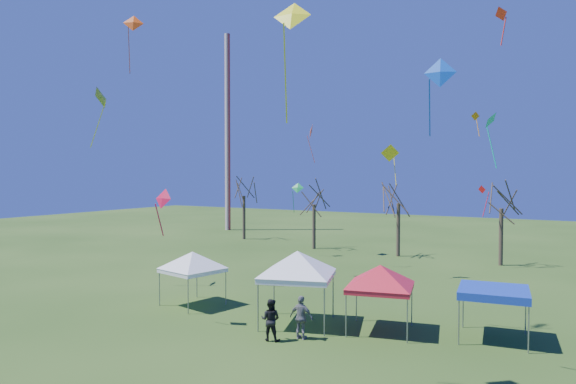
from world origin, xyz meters
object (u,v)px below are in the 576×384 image
Objects in this scene: tree_1 at (314,189)px; tent_red at (380,269)px; tent_white_mid at (297,256)px; radio_mast at (228,132)px; person_grey at (301,317)px; person_dark at (271,320)px; tent_white_west at (193,255)px; tent_blue at (494,292)px; tree_3 at (502,188)px; tree_0 at (244,180)px; tree_2 at (399,184)px.

tent_red is (14.42, -21.54, -2.95)m from tree_1.
radio_mast is at bearing 131.21° from tent_white_mid.
person_grey reaches higher than person_dark.
person_dark is (-1.06, -0.84, -0.04)m from person_grey.
tent_white_west is 1.18× the size of tent_blue.
tree_0 is at bearing 172.92° from tree_3.
tent_white_mid is 3.22m from person_grey.
tent_white_mid is at bearing -166.35° from tent_red.
tent_white_mid is 8.84m from tent_blue.
tent_red reaches higher than person_grey.
tent_red is (3.80, 0.92, -0.44)m from tent_white_mid.
tree_0 is 1.07× the size of tree_3.
tree_0 is 37.35m from tent_blue.
radio_mast reaches higher than tree_1.
tree_3 is at bearing -116.52° from person_dark.
person_grey is at bearing -50.95° from tree_0.
tree_2 is at bearing -1.85° from tree_1.
tree_2 is at bearing 105.82° from tent_red.
person_grey is 1.05× the size of person_dark.
tree_0 is 10.47m from tree_1.
tree_0 is (7.15, -6.62, -6.01)m from radio_mast.
tree_0 is at bearing 119.34° from tent_white_west.
tent_white_mid is (10.62, -22.46, -2.51)m from tree_1.
radio_mast is at bearing 159.43° from tree_2.
tent_red is 4.91m from tent_blue.
tree_1 is 1.72× the size of tent_white_mid.
tent_white_west is (14.03, -24.95, -3.74)m from tree_0.
tent_white_west is (-12.85, -21.61, -3.34)m from tree_3.
tent_red reaches higher than tent_blue.
person_grey is 1.35m from person_dark.
tree_0 reaches higher than tree_1.
person_dark is (-8.29, -4.95, -1.15)m from tent_blue.
person_dark is (-6.01, -24.53, -5.18)m from tree_3.
tree_3 is (16.80, -0.60, 0.29)m from tree_1.
person_dark is at bearing -53.18° from tree_0.
tent_blue is (8.46, 2.27, -1.23)m from tent_white_mid.
tree_0 is 4.68× the size of person_dark.
tree_2 is 1.03× the size of tree_3.
tree_1 is 2.36× the size of tent_blue.
person_dark is at bearing -50.91° from radio_mast.
tent_blue is at bearing -38.17° from tree_0.
tent_white_west is 15.28m from tent_blue.
tree_0 is 32.77m from tent_white_mid.
tent_white_mid is at bearing -84.28° from tree_2.
tent_red is at bearing 13.65° from tent_white_mid.
radio_mast reaches higher than tent_white_mid.
tree_2 is at bearing 177.73° from tree_3.
tree_1 is 1.94× the size of tent_red.
tent_red is 5.47m from person_dark.
tree_3 is 21.31m from tent_red.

